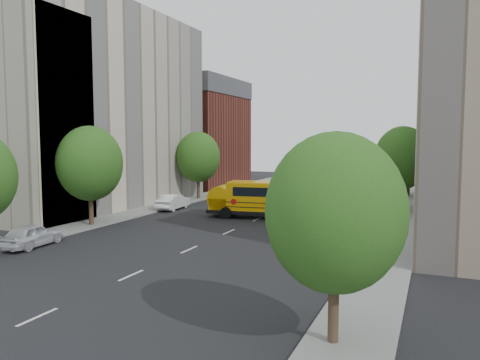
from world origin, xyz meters
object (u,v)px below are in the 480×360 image
Objects in this scene: school_bus at (272,198)px; parked_car_4 at (377,202)px; street_tree_4 at (403,158)px; parked_car_0 at (32,235)px; street_tree_3 at (335,213)px; street_tree_5 at (409,157)px; street_tree_1 at (90,163)px; street_tree_2 at (198,157)px; parked_car_1 at (173,202)px; parked_car_3 at (345,254)px; safari_truck at (334,210)px; parked_car_5 at (396,190)px.

school_bus is 2.50× the size of parked_car_4.
school_bus is at bearing -137.73° from street_tree_4.
street_tree_4 is at bearing -134.32° from parked_car_0.
street_tree_5 is (-0.00, 44.00, 0.25)m from street_tree_3.
street_tree_1 is at bearing 147.53° from street_tree_3.
street_tree_1 is 15.29m from school_bus.
street_tree_2 reaches higher than parked_car_1.
parked_car_0 is (-20.60, -37.21, -3.95)m from street_tree_5.
parked_car_3 is at bearing -85.23° from parked_car_4.
street_tree_1 is at bearing -90.00° from street_tree_2.
street_tree_2 is 0.66× the size of school_bus.
street_tree_3 is 21.66m from safari_truck.
street_tree_2 is 1.62× the size of parked_car_5.
parked_car_1 is at bearing 153.34° from safari_truck.
street_tree_4 is (0.00, 32.00, 0.62)m from street_tree_3.
parked_car_4 is (-2.20, -12.40, -3.90)m from street_tree_5.
street_tree_2 is 20.21m from parked_car_4.
street_tree_3 is 1.52× the size of parked_car_4.
school_bus reaches higher than parked_car_3.
parked_car_3 is (-1.40, 9.87, -3.79)m from street_tree_3.
safari_truck is (17.79, -10.98, -3.49)m from street_tree_2.
street_tree_5 is 13.19m from parked_car_4.
street_tree_5 is at bearing 63.53° from safari_truck.
parked_car_5 is at bearing 59.54° from school_bus.
street_tree_2 is at bearing -155.12° from parked_car_5.
safari_truck is at bearing -98.10° from parked_car_4.
parked_car_1 is (-20.60, 24.08, -3.69)m from street_tree_3.
parked_car_5 is at bearing 29.92° from street_tree_2.
street_tree_4 reaches higher than street_tree_1.
street_tree_1 reaches higher than parked_car_3.
parked_car_4 is at bearing -169.62° from street_tree_4.
street_tree_5 is 28.93m from parked_car_1.
safari_truck is at bearing 21.53° from street_tree_1.
street_tree_3 is 44.00m from street_tree_5.
safari_truck is (5.78, -1.90, -0.47)m from school_bus.
street_tree_1 is 1.27× the size of safari_truck.
street_tree_5 reaches higher than parked_car_4.
safari_truck is 11.52m from parked_car_3.
parked_car_4 is at bearing -1.17° from street_tree_2.
street_tree_5 is 34.40m from parked_car_3.
street_tree_1 reaches higher than safari_truck.
parked_car_4 is (-2.20, 31.60, -3.66)m from street_tree_3.
parked_car_3 is at bearing -11.35° from street_tree_1.
street_tree_3 is 0.95× the size of street_tree_5.
parked_car_4 is (-0.80, 21.73, 0.13)m from parked_car_3.
street_tree_4 is 12.68m from parked_car_5.
street_tree_2 is 30.52m from parked_car_3.
street_tree_5 is at bearing -124.04° from parked_car_0.
parked_car_4 is (19.80, 17.60, -4.15)m from street_tree_1.
parked_car_1 reaches higher than parked_car_0.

